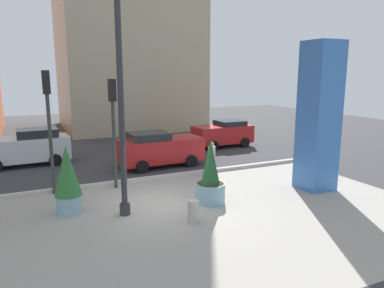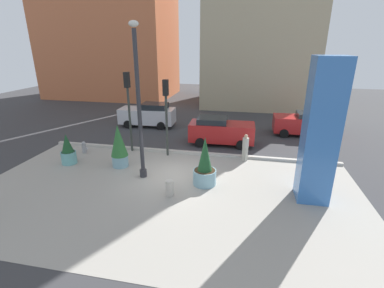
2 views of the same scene
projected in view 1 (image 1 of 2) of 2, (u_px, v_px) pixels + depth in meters
name	position (u px, v px, depth m)	size (l,w,h in m)	color
ground_plane	(133.00, 177.00, 17.03)	(60.00, 60.00, 0.00)	#38383A
plaza_pavement	(184.00, 224.00, 11.69)	(18.00, 10.00, 0.02)	#9E998E
curb_strip	(138.00, 180.00, 16.24)	(18.00, 0.24, 0.16)	#B7B2A8
lamp_post	(121.00, 110.00, 11.73)	(0.44, 0.44, 7.44)	#2D2D33
art_pillar_blue	(319.00, 117.00, 14.72)	(1.30, 1.30, 6.09)	#3870BC
potted_plant_near_left	(68.00, 179.00, 12.34)	(0.92, 0.92, 2.42)	#7AA8B7
potted_plant_near_right	(210.00, 179.00, 13.43)	(1.12, 1.12, 2.43)	#7AA8B7
concrete_bollard	(193.00, 211.00, 11.73)	(0.36, 0.36, 0.75)	#B2ADA3
traffic_light_corner	(113.00, 116.00, 14.74)	(0.28, 0.42, 4.59)	#333833
traffic_light_far_side	(48.00, 113.00, 13.94)	(0.28, 0.42, 4.92)	#333833
car_curb_east	(223.00, 133.00, 24.00)	(3.86, 2.11, 1.72)	red
car_far_lane	(159.00, 149.00, 18.81)	(4.36, 2.14, 1.83)	red
car_curb_west	(26.00, 147.00, 19.04)	(4.55, 2.16, 1.92)	silver
pedestrian_crossing	(212.00, 157.00, 17.20)	(0.51, 0.51, 1.61)	#B2AD9E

